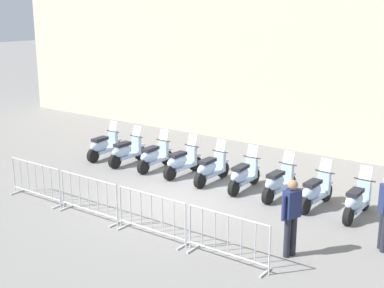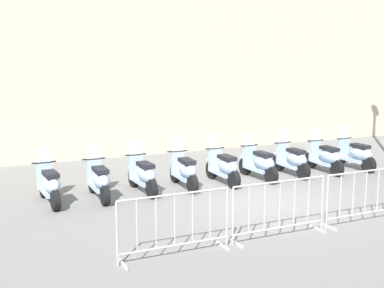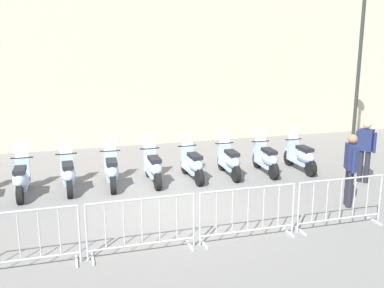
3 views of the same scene
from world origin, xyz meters
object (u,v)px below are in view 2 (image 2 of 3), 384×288
motorcycle_1 (99,181)px  barrier_segment_0 (175,226)px  motorcycle_3 (184,171)px  motorcycle_0 (50,185)px  motorcycle_8 (356,154)px  motorcycle_2 (143,175)px  motorcycle_5 (259,163)px  motorcycle_4 (224,167)px  motorcycle_6 (292,160)px  barrier_segment_2 (366,197)px  barrier_segment_1 (280,210)px  motorcycle_7 (325,157)px

motorcycle_1 → barrier_segment_0: 3.92m
motorcycle_3 → motorcycle_0: bearing=-172.5°
motorcycle_0 → motorcycle_8: same height
motorcycle_2 → motorcycle_3: same height
motorcycle_2 → motorcycle_5: 3.37m
motorcycle_4 → motorcycle_8: size_ratio=1.00×
motorcycle_8 → barrier_segment_0: bearing=-146.2°
motorcycle_8 → motorcycle_3: bearing=-174.5°
motorcycle_2 → barrier_segment_0: (-0.40, -4.08, 0.07)m
motorcycle_6 → barrier_segment_2: 4.19m
motorcycle_0 → motorcycle_3: 3.36m
motorcycle_4 → barrier_segment_0: 5.06m
motorcycle_6 → barrier_segment_1: (-2.80, -4.37, 0.07)m
motorcycle_0 → barrier_segment_1: (3.89, -3.54, 0.07)m
motorcycle_4 → barrier_segment_0: (-2.63, -4.32, 0.07)m
motorcycle_8 → barrier_segment_0: 8.55m
motorcycle_6 → motorcycle_1: bearing=-172.2°
motorcycle_3 → barrier_segment_0: 4.48m
motorcycle_1 → barrier_segment_0: motorcycle_1 is taller
motorcycle_1 → motorcycle_5: size_ratio=1.00×
motorcycle_3 → motorcycle_2: bearing=-173.0°
barrier_segment_0 → motorcycle_5: bearing=50.0°
motorcycle_4 → barrier_segment_2: (1.49, -3.84, 0.07)m
barrier_segment_0 → motorcycle_1: bearing=100.4°
motorcycle_6 → motorcycle_7: bearing=2.5°
barrier_segment_1 → motorcycle_1: bearing=127.5°
motorcycle_6 → barrier_segment_0: motorcycle_6 is taller
motorcycle_8 → motorcycle_2: bearing=-174.3°
motorcycle_3 → barrier_segment_0: motorcycle_3 is taller
motorcycle_7 → barrier_segment_1: (-3.92, -4.42, 0.07)m
motorcycle_0 → barrier_segment_2: 6.81m
motorcycle_5 → motorcycle_6: same height
motorcycle_3 → motorcycle_7: (4.48, 0.44, 0.00)m
motorcycle_0 → barrier_segment_2: motorcycle_0 is taller
motorcycle_3 → barrier_segment_0: (-1.51, -4.22, 0.07)m
barrier_segment_1 → motorcycle_0: bearing=137.7°
motorcycle_1 → motorcycle_8: same height
barrier_segment_0 → barrier_segment_1: 2.08m
motorcycle_2 → motorcycle_5: same height
motorcycle_3 → motorcycle_8: bearing=5.5°
barrier_segment_2 → barrier_segment_0: bearing=-173.3°
motorcycle_2 → motorcycle_4: 2.25m
motorcycle_2 → motorcycle_6: size_ratio=1.00×
motorcycle_1 → motorcycle_7: size_ratio=1.00×
motorcycle_7 → barrier_segment_1: motorcycle_7 is taller
motorcycle_2 → motorcycle_6: (4.46, 0.53, 0.00)m
motorcycle_1 → motorcycle_2: bearing=11.8°
motorcycle_8 → motorcycle_1: bearing=-173.4°
motorcycle_6 → motorcycle_8: 2.25m
motorcycle_4 → barrier_segment_2: motorcycle_4 is taller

